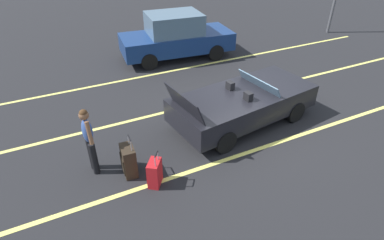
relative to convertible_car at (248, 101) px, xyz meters
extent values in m
plane|color=black|center=(-0.20, -0.03, -0.59)|extent=(80.00, 80.00, 0.00)
cube|color=#EAE066|center=(-0.20, -1.31, -0.59)|extent=(18.00, 0.12, 0.01)
cube|color=#EAE066|center=(-0.20, 1.39, -0.59)|extent=(18.00, 0.12, 0.01)
cube|color=#EAE066|center=(-0.20, 4.09, -0.59)|extent=(18.00, 0.12, 0.01)
cube|color=black|center=(-0.20, -0.03, 0.03)|extent=(4.30, 2.28, 0.64)
cube|color=black|center=(1.23, 0.16, -0.08)|extent=(1.52, 1.83, 0.38)
cube|color=slate|center=(0.31, 0.04, 0.50)|extent=(0.38, 1.56, 0.31)
cube|color=black|center=(-0.45, 0.31, 0.46)|extent=(0.19, 0.24, 0.22)
cube|color=black|center=(-0.35, -0.42, 0.46)|extent=(0.19, 0.24, 0.22)
cube|color=black|center=(-2.13, -0.28, 0.63)|extent=(0.46, 1.52, 0.61)
cylinder|color=black|center=(0.96, 0.94, -0.29)|extent=(0.62, 0.30, 0.60)
cylinder|color=black|center=(1.17, -0.66, -0.29)|extent=(0.62, 0.30, 0.60)
cylinder|color=black|center=(-1.56, 0.61, -0.29)|extent=(0.62, 0.30, 0.60)
cylinder|color=black|center=(-1.35, -1.00, -0.29)|extent=(0.62, 0.30, 0.60)
cube|color=#2D2319|center=(-3.72, -0.75, -0.22)|extent=(0.31, 0.50, 0.74)
cube|color=black|center=(-3.87, -0.74, -0.28)|extent=(0.04, 0.38, 0.41)
cylinder|color=gray|center=(-3.66, -0.88, 0.27)|extent=(0.02, 0.02, 0.24)
cylinder|color=gray|center=(-3.64, -0.62, 0.27)|extent=(0.02, 0.02, 0.24)
cylinder|color=black|center=(-3.65, -0.75, 0.39)|extent=(0.04, 0.27, 0.03)
sphere|color=black|center=(-3.63, -0.92, -0.57)|extent=(0.04, 0.04, 0.04)
sphere|color=black|center=(-3.61, -0.59, -0.57)|extent=(0.04, 0.04, 0.04)
cube|color=red|center=(-3.32, -1.32, -0.28)|extent=(0.43, 0.46, 0.62)
cube|color=maroon|center=(-3.42, -1.25, -0.33)|extent=(0.20, 0.27, 0.34)
cylinder|color=gray|center=(-3.33, -1.45, 0.14)|extent=(0.03, 0.03, 0.23)
cylinder|color=gray|center=(-3.20, -1.27, 0.14)|extent=(0.03, 0.03, 0.23)
cylinder|color=black|center=(-3.27, -1.36, 0.26)|extent=(0.15, 0.19, 0.03)
sphere|color=black|center=(-3.33, -1.49, -0.57)|extent=(0.04, 0.04, 0.04)
sphere|color=black|center=(-3.16, -1.26, -0.57)|extent=(0.04, 0.04, 0.04)
cylinder|color=black|center=(-4.43, -0.19, -0.18)|extent=(0.16, 0.16, 0.82)
cylinder|color=black|center=(-4.42, -0.39, -0.18)|extent=(0.16, 0.16, 0.82)
ellipsoid|color=#334C8C|center=(-4.43, -0.29, 0.53)|extent=(0.25, 0.34, 0.60)
sphere|color=brown|center=(-4.43, -0.29, 0.92)|extent=(0.21, 0.21, 0.21)
sphere|color=#472D19|center=(-4.43, -0.29, 0.97)|extent=(0.18, 0.18, 0.18)
cylinder|color=brown|center=(-4.44, -0.09, 0.59)|extent=(0.11, 0.20, 0.53)
cylinder|color=brown|center=(-4.41, -0.50, 0.59)|extent=(0.11, 0.20, 0.53)
cube|color=navy|center=(0.10, 5.30, 0.08)|extent=(4.65, 2.23, 0.70)
cube|color=slate|center=(0.00, 5.31, 0.83)|extent=(2.25, 1.82, 0.80)
cylinder|color=black|center=(1.57, 5.98, -0.27)|extent=(0.66, 0.28, 0.64)
cylinder|color=black|center=(1.40, 4.34, -0.27)|extent=(0.66, 0.28, 0.64)
cylinder|color=black|center=(-1.21, 6.26, -0.27)|extent=(0.66, 0.28, 0.64)
cylinder|color=black|center=(-1.37, 4.61, -0.27)|extent=(0.66, 0.28, 0.64)
camera|label=1|loc=(-4.78, -6.19, 4.38)|focal=29.11mm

